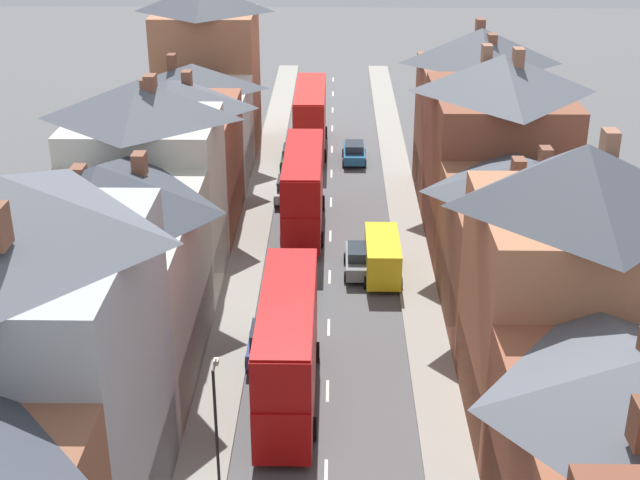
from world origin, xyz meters
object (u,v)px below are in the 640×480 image
at_px(car_near_silver, 288,188).
at_px(street_lamp, 216,418).
at_px(double_decker_bus_lead, 310,117).
at_px(car_parked_right_a, 266,341).
at_px(car_parked_left_a, 293,156).
at_px(car_far_grey, 360,259).
at_px(car_near_blue, 354,152).
at_px(double_decker_bus_mid_street, 303,188).
at_px(delivery_van, 382,256).
at_px(double_decker_bus_far_approaching, 288,346).
at_px(car_mid_white, 297,287).

bearing_deg(car_near_silver, street_lamp, -92.09).
xyz_separation_m(double_decker_bus_lead, car_parked_right_a, (-1.29, -32.74, -1.99)).
relative_size(double_decker_bus_lead, car_parked_right_a, 2.80).
bearing_deg(car_parked_right_a, double_decker_bus_lead, 87.74).
bearing_deg(car_parked_right_a, car_parked_left_a, 90.00).
height_order(car_parked_left_a, car_parked_right_a, car_parked_right_a).
bearing_deg(street_lamp, car_parked_left_a, 88.29).
height_order(car_parked_right_a, car_far_grey, car_far_grey).
xyz_separation_m(car_near_blue, car_parked_right_a, (-4.90, -29.78, 0.02)).
bearing_deg(car_parked_left_a, double_decker_bus_lead, 72.25).
distance_m(double_decker_bus_lead, double_decker_bus_mid_street, 16.52).
height_order(double_decker_bus_mid_street, car_parked_left_a, double_decker_bus_mid_street).
bearing_deg(car_parked_right_a, car_near_silver, 90.00).
distance_m(car_parked_right_a, delivery_van, 10.97).
bearing_deg(car_parked_left_a, car_parked_right_a, -90.00).
distance_m(double_decker_bus_mid_street, car_parked_right_a, 16.39).
bearing_deg(double_decker_bus_far_approaching, delivery_van, 69.05).
height_order(car_parked_left_a, car_far_grey, car_far_grey).
distance_m(car_parked_left_a, street_lamp, 38.72).
relative_size(car_mid_white, delivery_van, 0.78).
distance_m(car_near_silver, car_far_grey, 12.95).
xyz_separation_m(double_decker_bus_lead, car_near_silver, (-1.29, -11.19, -2.02)).
bearing_deg(double_decker_bus_lead, car_parked_left_a, -107.75).
relative_size(double_decker_bus_far_approaching, car_mid_white, 2.67).
bearing_deg(car_far_grey, car_near_silver, 112.23).
distance_m(car_near_silver, delivery_van, 13.98).
distance_m(delivery_van, street_lamp, 20.42).
bearing_deg(delivery_van, car_parked_left_a, 107.49).
relative_size(car_far_grey, delivery_van, 0.80).
bearing_deg(double_decker_bus_mid_street, double_decker_bus_far_approaching, -90.00).
relative_size(car_near_blue, street_lamp, 0.77).
distance_m(car_near_silver, car_parked_left_a, 7.16).
relative_size(car_near_blue, car_parked_left_a, 0.95).
height_order(double_decker_bus_far_approaching, street_lamp, street_lamp).
bearing_deg(double_decker_bus_far_approaching, car_near_silver, 92.92).
bearing_deg(car_near_blue, car_near_silver, -120.78).
xyz_separation_m(double_decker_bus_far_approaching, car_near_blue, (3.61, 33.56, -2.01)).
relative_size(double_decker_bus_far_approaching, car_far_grey, 2.59).
distance_m(car_mid_white, delivery_van, 5.84).
xyz_separation_m(car_mid_white, car_far_grey, (3.60, 3.66, 0.00)).
relative_size(car_parked_right_a, delivery_van, 0.74).
height_order(double_decker_bus_mid_street, street_lamp, street_lamp).
height_order(double_decker_bus_lead, car_parked_right_a, double_decker_bus_lead).
relative_size(car_near_silver, car_mid_white, 1.08).
xyz_separation_m(car_near_blue, street_lamp, (-6.05, -39.70, 2.43)).
bearing_deg(car_mid_white, car_near_blue, 81.43).
bearing_deg(double_decker_bus_mid_street, car_mid_white, -89.95).
bearing_deg(car_far_grey, double_decker_bus_mid_street, 118.44).
relative_size(car_near_blue, car_parked_right_a, 1.10).
bearing_deg(car_parked_right_a, delivery_van, 55.54).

